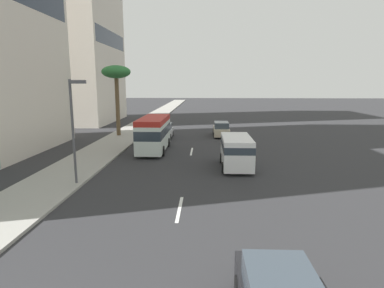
% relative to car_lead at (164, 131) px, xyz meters
% --- Properties ---
extents(ground_plane, '(198.00, 198.00, 0.00)m').
position_rel_car_lead_xyz_m(ground_plane, '(-1.22, -3.39, -0.74)').
color(ground_plane, '#2D2D30').
extents(sidewalk_right, '(162.00, 3.89, 0.15)m').
position_rel_car_lead_xyz_m(sidewalk_right, '(-1.22, 4.50, -0.67)').
color(sidewalk_right, '#9E9B93').
rests_on(sidewalk_right, ground_plane).
extents(lane_stripe_mid, '(3.20, 0.16, 0.01)m').
position_rel_car_lead_xyz_m(lane_stripe_mid, '(-20.39, -3.39, -0.74)').
color(lane_stripe_mid, silver).
rests_on(lane_stripe_mid, ground_plane).
extents(lane_stripe_far, '(3.20, 0.16, 0.01)m').
position_rel_car_lead_xyz_m(lane_stripe_far, '(-7.18, -3.39, -0.74)').
color(lane_stripe_far, silver).
rests_on(lane_stripe_far, ground_plane).
extents(car_lead, '(4.16, 1.91, 1.56)m').
position_rel_car_lead_xyz_m(car_lead, '(0.00, 0.00, 0.00)').
color(car_lead, silver).
rests_on(car_lead, ground_plane).
extents(van_second, '(4.70, 2.13, 2.21)m').
position_rel_car_lead_xyz_m(van_second, '(-12.56, -6.79, 0.53)').
color(van_second, white).
rests_on(van_second, ground_plane).
extents(minibus_third, '(6.78, 2.27, 2.98)m').
position_rel_car_lead_xyz_m(minibus_third, '(-7.09, -0.08, 0.90)').
color(minibus_third, silver).
rests_on(minibus_third, ground_plane).
extents(car_fourth, '(4.61, 1.79, 1.61)m').
position_rel_car_lead_xyz_m(car_fourth, '(1.50, -6.38, 0.02)').
color(car_fourth, beige).
rests_on(car_fourth, ground_plane).
extents(palm_tree, '(3.13, 3.13, 7.68)m').
position_rel_car_lead_xyz_m(palm_tree, '(0.69, 5.17, 6.07)').
color(palm_tree, brown).
rests_on(palm_tree, sidewalk_right).
extents(street_lamp, '(0.24, 0.97, 5.98)m').
position_rel_car_lead_xyz_m(street_lamp, '(-17.01, 2.83, 3.16)').
color(street_lamp, '#4C4C51').
rests_on(street_lamp, sidewalk_right).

